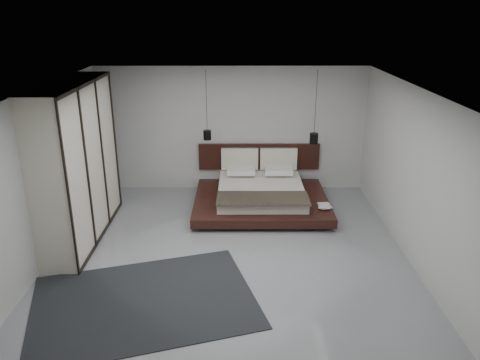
{
  "coord_description": "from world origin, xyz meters",
  "views": [
    {
      "loc": [
        0.15,
        -7.26,
        3.96
      ],
      "look_at": [
        0.18,
        1.2,
        0.85
      ],
      "focal_mm": 35.0,
      "sensor_mm": 36.0,
      "label": 1
    }
  ],
  "objects_px": {
    "pendant_right": "(314,138)",
    "rug": "(144,301)",
    "pendant_left": "(207,135)",
    "lattice_screen": "(94,140)",
    "wardrobe": "(76,163)",
    "bed": "(261,193)"
  },
  "relations": [
    {
      "from": "bed",
      "to": "pendant_left",
      "type": "distance_m",
      "value": 1.68
    },
    {
      "from": "bed",
      "to": "wardrobe",
      "type": "height_order",
      "value": "wardrobe"
    },
    {
      "from": "lattice_screen",
      "to": "bed",
      "type": "height_order",
      "value": "lattice_screen"
    },
    {
      "from": "bed",
      "to": "rug",
      "type": "relative_size",
      "value": 0.89
    },
    {
      "from": "bed",
      "to": "pendant_right",
      "type": "xyz_separation_m",
      "value": [
        1.13,
        0.43,
        1.09
      ]
    },
    {
      "from": "bed",
      "to": "rug",
      "type": "xyz_separation_m",
      "value": [
        -1.83,
        -3.47,
        -0.28
      ]
    },
    {
      "from": "pendant_right",
      "to": "rug",
      "type": "distance_m",
      "value": 5.08
    },
    {
      "from": "lattice_screen",
      "to": "wardrobe",
      "type": "xyz_separation_m",
      "value": [
        0.25,
        -1.88,
        0.11
      ]
    },
    {
      "from": "lattice_screen",
      "to": "wardrobe",
      "type": "distance_m",
      "value": 1.9
    },
    {
      "from": "pendant_left",
      "to": "pendant_right",
      "type": "xyz_separation_m",
      "value": [
        2.26,
        -0.0,
        -0.08
      ]
    },
    {
      "from": "bed",
      "to": "lattice_screen",
      "type": "bearing_deg",
      "value": 171.39
    },
    {
      "from": "pendant_right",
      "to": "wardrobe",
      "type": "height_order",
      "value": "wardrobe"
    },
    {
      "from": "lattice_screen",
      "to": "bed",
      "type": "relative_size",
      "value": 0.95
    },
    {
      "from": "pendant_right",
      "to": "wardrobe",
      "type": "bearing_deg",
      "value": -158.33
    },
    {
      "from": "lattice_screen",
      "to": "pendant_right",
      "type": "distance_m",
      "value": 4.71
    },
    {
      "from": "lattice_screen",
      "to": "rug",
      "type": "xyz_separation_m",
      "value": [
        1.75,
        -4.01,
        -1.29
      ]
    },
    {
      "from": "pendant_right",
      "to": "rug",
      "type": "bearing_deg",
      "value": -127.17
    },
    {
      "from": "rug",
      "to": "lattice_screen",
      "type": "bearing_deg",
      "value": 113.59
    },
    {
      "from": "bed",
      "to": "wardrobe",
      "type": "xyz_separation_m",
      "value": [
        -3.32,
        -1.34,
        1.12
      ]
    },
    {
      "from": "pendant_right",
      "to": "pendant_left",
      "type": "bearing_deg",
      "value": 180.0
    },
    {
      "from": "pendant_left",
      "to": "lattice_screen",
      "type": "bearing_deg",
      "value": 177.41
    },
    {
      "from": "pendant_left",
      "to": "pendant_right",
      "type": "relative_size",
      "value": 0.95
    }
  ]
}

